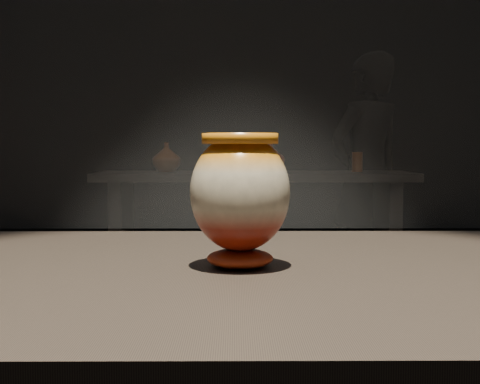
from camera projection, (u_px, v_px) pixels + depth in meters
name	position (u px, v px, depth m)	size (l,w,h in m)	color
main_vase	(240.00, 194.00, 0.92)	(0.16, 0.16, 0.19)	maroon
back_shelf	(254.00, 213.00, 4.27)	(2.00, 0.60, 0.90)	black
back_vase_left	(166.00, 157.00, 4.23)	(0.18, 0.18, 0.19)	#973C16
back_vase_mid	(270.00, 157.00, 4.22)	(0.18, 0.18, 0.19)	maroon
back_vase_right	(357.00, 162.00, 4.31)	(0.07, 0.07, 0.13)	#973C16
visitor	(367.00, 176.00, 4.68)	(0.63, 0.41, 1.72)	black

